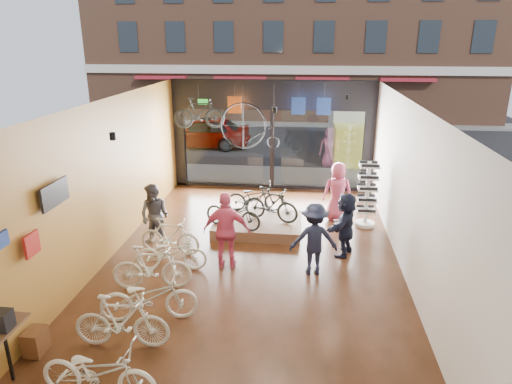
# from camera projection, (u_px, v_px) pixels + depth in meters

# --- Properties ---
(ground_plane) EXTENTS (7.00, 12.00, 0.04)m
(ground_plane) POSITION_uv_depth(u_px,v_px,m) (252.00, 265.00, 10.89)
(ground_plane) COLOR black
(ground_plane) RESTS_ON ground
(ceiling) EXTENTS (7.00, 12.00, 0.04)m
(ceiling) POSITION_uv_depth(u_px,v_px,m) (251.00, 103.00, 9.66)
(ceiling) COLOR black
(ceiling) RESTS_ON ground
(wall_left) EXTENTS (0.04, 12.00, 3.80)m
(wall_left) POSITION_uv_depth(u_px,v_px,m) (102.00, 184.00, 10.65)
(wall_left) COLOR #B07133
(wall_left) RESTS_ON ground
(wall_right) EXTENTS (0.04, 12.00, 3.80)m
(wall_right) POSITION_uv_depth(u_px,v_px,m) (412.00, 195.00, 9.90)
(wall_right) COLOR beige
(wall_right) RESTS_ON ground
(wall_back) EXTENTS (7.00, 0.04, 3.80)m
(wall_back) POSITION_uv_depth(u_px,v_px,m) (179.00, 374.00, 4.61)
(wall_back) COLOR beige
(wall_back) RESTS_ON ground
(storefront) EXTENTS (7.00, 0.26, 3.80)m
(storefront) POSITION_uv_depth(u_px,v_px,m) (272.00, 135.00, 15.92)
(storefront) COLOR black
(storefront) RESTS_ON ground
(exit_sign) EXTENTS (0.35, 0.06, 0.18)m
(exit_sign) POSITION_uv_depth(u_px,v_px,m) (203.00, 102.00, 15.70)
(exit_sign) COLOR #198C26
(exit_sign) RESTS_ON storefront
(street_road) EXTENTS (30.00, 18.00, 0.02)m
(street_road) POSITION_uv_depth(u_px,v_px,m) (285.00, 137.00, 25.01)
(street_road) COLOR black
(street_road) RESTS_ON ground
(sidewalk_near) EXTENTS (30.00, 2.40, 0.12)m
(sidewalk_near) POSITION_uv_depth(u_px,v_px,m) (274.00, 176.00, 17.64)
(sidewalk_near) COLOR slate
(sidewalk_near) RESTS_ON ground
(sidewalk_far) EXTENTS (30.00, 2.00, 0.12)m
(sidewalk_far) POSITION_uv_depth(u_px,v_px,m) (288.00, 123.00, 28.75)
(sidewalk_far) COLOR slate
(sidewalk_far) RESTS_ON ground
(opposite_building) EXTENTS (26.00, 5.00, 14.00)m
(opposite_building) POSITION_uv_depth(u_px,v_px,m) (292.00, 7.00, 28.88)
(opposite_building) COLOR brown
(opposite_building) RESTS_ON ground
(street_car) EXTENTS (4.52, 1.82, 1.54)m
(street_car) POSITION_uv_depth(u_px,v_px,m) (203.00, 132.00, 22.34)
(street_car) COLOR gray
(street_car) RESTS_ON street_road
(box_truck) EXTENTS (2.09, 6.26, 2.47)m
(box_truck) POSITION_uv_depth(u_px,v_px,m) (355.00, 129.00, 20.49)
(box_truck) COLOR silver
(box_truck) RESTS_ON street_road
(floor_bike_0) EXTENTS (1.86, 0.75, 0.96)m
(floor_bike_0) POSITION_uv_depth(u_px,v_px,m) (99.00, 372.00, 6.69)
(floor_bike_0) COLOR beige
(floor_bike_0) RESTS_ON ground_plane
(floor_bike_1) EXTENTS (1.70, 0.56, 1.01)m
(floor_bike_1) POSITION_uv_depth(u_px,v_px,m) (121.00, 321.00, 7.84)
(floor_bike_1) COLOR beige
(floor_bike_1) RESTS_ON ground_plane
(floor_bike_2) EXTENTS (1.94, 1.02, 0.97)m
(floor_bike_2) POSITION_uv_depth(u_px,v_px,m) (149.00, 297.00, 8.61)
(floor_bike_2) COLOR beige
(floor_bike_2) RESTS_ON ground_plane
(floor_bike_3) EXTENTS (1.74, 0.72, 1.01)m
(floor_bike_3) POSITION_uv_depth(u_px,v_px,m) (152.00, 267.00, 9.68)
(floor_bike_3) COLOR beige
(floor_bike_3) RESTS_ON ground_plane
(floor_bike_4) EXTENTS (1.69, 0.76, 0.86)m
(floor_bike_4) POSITION_uv_depth(u_px,v_px,m) (171.00, 253.00, 10.51)
(floor_bike_4) COLOR beige
(floor_bike_4) RESTS_ON ground_plane
(floor_bike_5) EXTENTS (1.59, 0.62, 0.93)m
(floor_bike_5) POSITION_uv_depth(u_px,v_px,m) (170.00, 236.00, 11.30)
(floor_bike_5) COLOR beige
(floor_bike_5) RESTS_ON ground_plane
(display_platform) EXTENTS (2.40, 1.80, 0.30)m
(display_platform) POSITION_uv_depth(u_px,v_px,m) (258.00, 225.00, 12.80)
(display_platform) COLOR #49321B
(display_platform) RESTS_ON ground_plane
(display_bike_left) EXTENTS (1.72, 1.07, 0.85)m
(display_bike_left) POSITION_uv_depth(u_px,v_px,m) (233.00, 212.00, 12.13)
(display_bike_left) COLOR black
(display_bike_left) RESTS_ON display_platform
(display_bike_mid) EXTENTS (1.65, 0.95, 0.96)m
(display_bike_mid) POSITION_uv_depth(u_px,v_px,m) (271.00, 204.00, 12.56)
(display_bike_mid) COLOR black
(display_bike_mid) RESTS_ON display_platform
(display_bike_right) EXTENTS (1.70, 0.74, 0.87)m
(display_bike_right) POSITION_uv_depth(u_px,v_px,m) (255.00, 197.00, 13.27)
(display_bike_right) COLOR black
(display_bike_right) RESTS_ON display_platform
(customer_1) EXTENTS (0.95, 0.82, 1.67)m
(customer_1) POSITION_uv_depth(u_px,v_px,m) (155.00, 216.00, 11.59)
(customer_1) COLOR #3F3F44
(customer_1) RESTS_ON ground_plane
(customer_2) EXTENTS (1.10, 0.51, 1.85)m
(customer_2) POSITION_uv_depth(u_px,v_px,m) (227.00, 231.00, 10.48)
(customer_2) COLOR #CC4C72
(customer_2) RESTS_ON ground_plane
(customer_3) EXTENTS (1.16, 0.76, 1.69)m
(customer_3) POSITION_uv_depth(u_px,v_px,m) (314.00, 239.00, 10.24)
(customer_3) COLOR #161C33
(customer_3) RESTS_ON ground_plane
(customer_4) EXTENTS (0.91, 0.64, 1.74)m
(customer_4) POSITION_uv_depth(u_px,v_px,m) (338.00, 192.00, 13.32)
(customer_4) COLOR #CC4C72
(customer_4) RESTS_ON ground_plane
(customer_5) EXTENTS (1.00, 1.56, 1.61)m
(customer_5) POSITION_uv_depth(u_px,v_px,m) (345.00, 224.00, 11.15)
(customer_5) COLOR #161C33
(customer_5) RESTS_ON ground_plane
(sunglasses_rack) EXTENTS (0.64, 0.57, 1.90)m
(sunglasses_rack) POSITION_uv_depth(u_px,v_px,m) (367.00, 194.00, 12.85)
(sunglasses_rack) COLOR white
(sunglasses_rack) RESTS_ON ground_plane
(wall_merch) EXTENTS (0.40, 2.40, 2.60)m
(wall_merch) POSITION_uv_depth(u_px,v_px,m) (23.00, 282.00, 7.53)
(wall_merch) COLOR navy
(wall_merch) RESTS_ON wall_left
(penny_farthing) EXTENTS (1.80, 0.06, 1.44)m
(penny_farthing) POSITION_uv_depth(u_px,v_px,m) (253.00, 127.00, 14.12)
(penny_farthing) COLOR black
(penny_farthing) RESTS_ON ceiling
(hung_bike) EXTENTS (1.64, 0.74, 0.95)m
(hung_bike) POSITION_uv_depth(u_px,v_px,m) (199.00, 113.00, 14.13)
(hung_bike) COLOR black
(hung_bike) RESTS_ON ceiling
(jersey_left) EXTENTS (0.45, 0.03, 0.55)m
(jersey_left) POSITION_uv_depth(u_px,v_px,m) (235.00, 105.00, 14.93)
(jersey_left) COLOR #CC5919
(jersey_left) RESTS_ON ceiling
(jersey_mid) EXTENTS (0.45, 0.03, 0.55)m
(jersey_mid) POSITION_uv_depth(u_px,v_px,m) (298.00, 106.00, 14.71)
(jersey_mid) COLOR #1E3F99
(jersey_mid) RESTS_ON ceiling
(jersey_right) EXTENTS (0.45, 0.03, 0.55)m
(jersey_right) POSITION_uv_depth(u_px,v_px,m) (324.00, 106.00, 14.62)
(jersey_right) COLOR #1E3F99
(jersey_right) RESTS_ON ceiling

